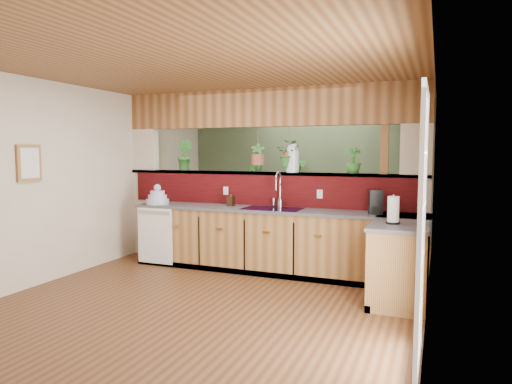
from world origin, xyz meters
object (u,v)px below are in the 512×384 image
at_px(faucet, 279,188).
at_px(coffee_maker, 375,203).
at_px(paper_towel, 393,210).
at_px(glass_jar, 293,158).
at_px(shelving_console, 272,214).
at_px(soap_dispenser, 231,199).
at_px(dish_stack, 158,198).

distance_m(faucet, coffee_maker, 1.37).
distance_m(paper_towel, glass_jar, 1.97).
bearing_deg(glass_jar, shelving_console, 117.47).
xyz_separation_m(faucet, shelving_console, (-0.86, 2.12, -0.68)).
distance_m(soap_dispenser, shelving_console, 2.27).
distance_m(faucet, paper_towel, 1.88).
height_order(paper_towel, glass_jar, glass_jar).
distance_m(faucet, shelving_console, 2.39).
relative_size(faucet, shelving_console, 0.32).
relative_size(soap_dispenser, shelving_console, 0.13).
relative_size(paper_towel, shelving_console, 0.20).
bearing_deg(paper_towel, dish_stack, 169.68).
relative_size(faucet, soap_dispenser, 2.52).
height_order(soap_dispenser, coffee_maker, coffee_maker).
height_order(soap_dispenser, shelving_console, soap_dispenser).
xyz_separation_m(dish_stack, paper_towel, (3.47, -0.63, 0.05)).
bearing_deg(glass_jar, dish_stack, -165.62).
height_order(paper_towel, shelving_console, paper_towel).
relative_size(dish_stack, soap_dispenser, 1.68).
relative_size(soap_dispenser, coffee_maker, 0.67).
bearing_deg(coffee_maker, shelving_console, 120.92).
distance_m(glass_jar, shelving_console, 2.40).
xyz_separation_m(faucet, paper_towel, (1.64, -0.91, -0.13)).
bearing_deg(glass_jar, coffee_maker, -16.62).
bearing_deg(coffee_maker, faucet, 160.70).
height_order(glass_jar, shelving_console, glass_jar).
relative_size(coffee_maker, paper_towel, 0.94).
bearing_deg(shelving_console, faucet, -63.01).
relative_size(faucet, dish_stack, 1.50).
distance_m(coffee_maker, paper_towel, 0.82).
relative_size(faucet, coffee_maker, 1.69).
bearing_deg(dish_stack, shelving_console, 67.89).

